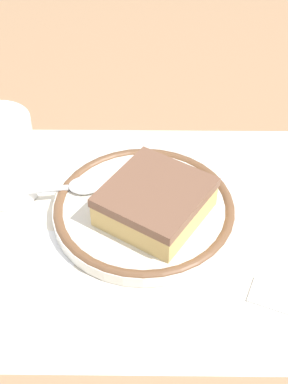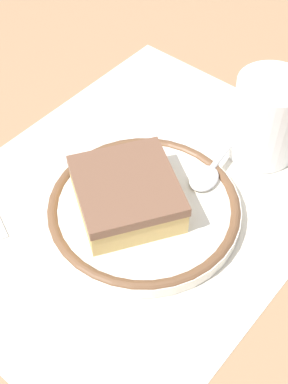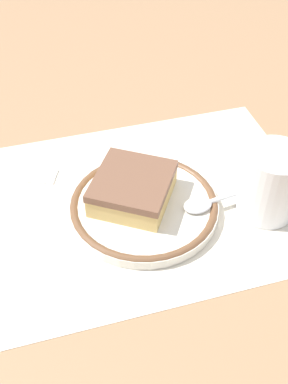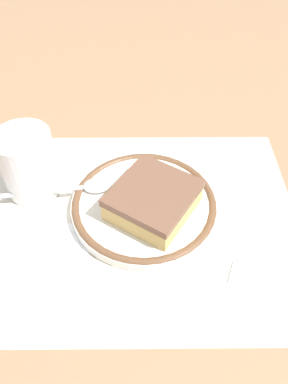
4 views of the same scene
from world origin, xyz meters
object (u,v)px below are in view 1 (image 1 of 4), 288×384
Objects in this scene: plate at (144,209)px; cup at (2,160)px; napkin at (13,281)px; spoon at (63,187)px; cake_slice at (155,202)px; sugar_packet at (278,296)px.

plate is 2.08× the size of cup.
napkin is at bearing 102.61° from cup.
plate is 1.39× the size of napkin.
spoon is (0.09, -0.02, 0.01)m from plate.
cup is 0.14m from napkin.
cake_slice is at bearing -150.14° from napkin.
cake_slice is at bearing 160.48° from spoon.
cup reaches higher than napkin.
plate reaches higher than sugar_packet.
cake_slice reaches higher than napkin.
cup is at bearing -14.90° from spoon.
plate is at bearing -144.04° from napkin.
napkin is at bearing 72.43° from spoon.
napkin is (-0.03, 0.13, -0.04)m from cup.
cake_slice is 2.65× the size of sugar_packet.
spoon is 0.12m from napkin.
plate is 0.16m from sugar_packet.
cake_slice is at bearing -39.58° from sugar_packet.
napkin is 0.25m from sugar_packet.
spoon is 1.09× the size of napkin.
spoon is (0.10, -0.03, -0.01)m from cake_slice.
napkin is (0.12, 0.09, -0.01)m from plate.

